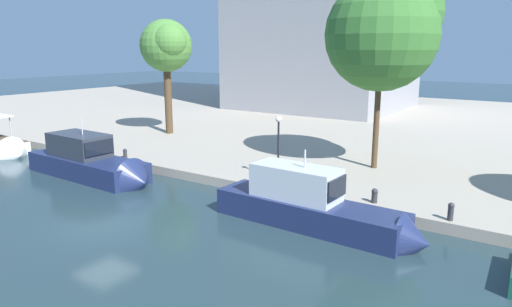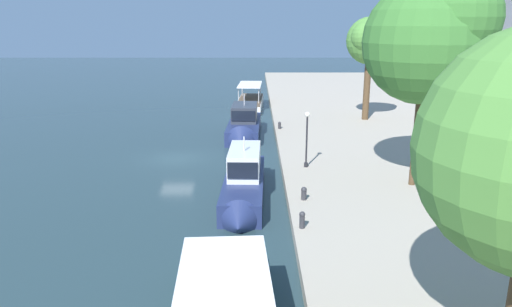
# 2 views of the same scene
# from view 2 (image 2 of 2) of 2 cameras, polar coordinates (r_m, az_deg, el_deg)

# --- Properties ---
(ground_plane) EXTENTS (220.00, 220.00, 0.00)m
(ground_plane) POSITION_cam_2_polar(r_m,az_deg,el_deg) (36.90, -9.66, -0.67)
(ground_plane) COLOR #23383D
(tour_boat_0) EXTENTS (11.78, 3.45, 4.03)m
(tour_boat_0) POSITION_cam_2_polar(r_m,az_deg,el_deg) (57.55, -0.78, 5.76)
(tour_boat_0) COLOR white
(tour_boat_0) RESTS_ON ground_plane
(motor_yacht_1) EXTENTS (10.47, 3.15, 4.71)m
(motor_yacht_1) POSITION_cam_2_polar(r_m,az_deg,el_deg) (43.48, -1.47, 3.19)
(motor_yacht_1) COLOR navy
(motor_yacht_1) RESTS_ON ground_plane
(motor_yacht_2) EXTENTS (10.46, 2.58, 4.33)m
(motor_yacht_2) POSITION_cam_2_polar(r_m,az_deg,el_deg) (27.96, -1.50, -3.89)
(motor_yacht_2) COLOR navy
(motor_yacht_2) RESTS_ON ground_plane
(mooring_bollard_0) EXTENTS (0.33, 0.33, 0.76)m
(mooring_bollard_0) POSITION_cam_2_polar(r_m,az_deg,el_deg) (26.55, 5.82, -4.77)
(mooring_bollard_0) COLOR #2D2D33
(mooring_bollard_0) RESTS_ON dock_promenade
(mooring_bollard_1) EXTENTS (0.29, 0.29, 0.68)m
(mooring_bollard_1) POSITION_cam_2_polar(r_m,az_deg,el_deg) (44.17, 2.87, 3.48)
(mooring_bollard_1) COLOR #2D2D33
(mooring_bollard_1) RESTS_ON dock_promenade
(mooring_bollard_2) EXTENTS (0.29, 0.29, 0.85)m
(mooring_bollard_2) POSITION_cam_2_polar(r_m,az_deg,el_deg) (22.99, 5.61, -7.93)
(mooring_bollard_2) COLOR #2D2D33
(mooring_bollard_2) RESTS_ON dock_promenade
(lamp_post) EXTENTS (0.34, 0.34, 3.84)m
(lamp_post) POSITION_cam_2_polar(r_m,az_deg,el_deg) (32.08, 6.17, 2.03)
(lamp_post) COLOR black
(lamp_post) RESTS_ON dock_promenade
(tree_0) EXTENTS (4.84, 4.72, 10.21)m
(tree_0) POSITION_cam_2_polar(r_m,az_deg,el_deg) (48.83, 13.73, 13.20)
(tree_0) COLOR #4C3823
(tree_0) RESTS_ON dock_promenade
(tree_4) EXTENTS (7.03, 7.17, 12.33)m
(tree_4) POSITION_cam_2_polar(r_m,az_deg,el_deg) (28.77, 20.27, 12.94)
(tree_4) COLOR #4C3823
(tree_4) RESTS_ON dock_promenade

